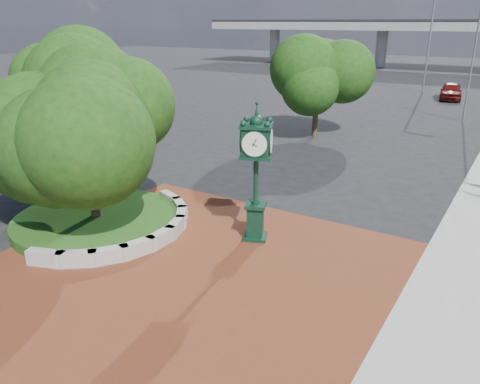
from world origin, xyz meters
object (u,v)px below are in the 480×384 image
object	(u,v)px
parked_car	(451,91)
street_lamp_far	(432,34)
street_lamp_near	(476,58)
post_clock	(256,168)

from	to	relation	value
parked_car	street_lamp_far	bearing A→B (deg)	125.28
parked_car	street_lamp_near	bearing A→B (deg)	-83.55
parked_car	street_lamp_near	world-z (taller)	street_lamp_near
post_clock	street_lamp_far	bearing A→B (deg)	93.81
parked_car	street_lamp_far	distance (m)	6.84
post_clock	street_lamp_far	distance (m)	40.74
post_clock	parked_car	size ratio (longest dim) A/B	0.98
parked_car	street_lamp_near	xyz separation A→B (m)	(2.92, -11.00, 3.93)
post_clock	street_lamp_near	world-z (taller)	street_lamp_near
street_lamp_far	street_lamp_near	bearing A→B (deg)	-67.15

